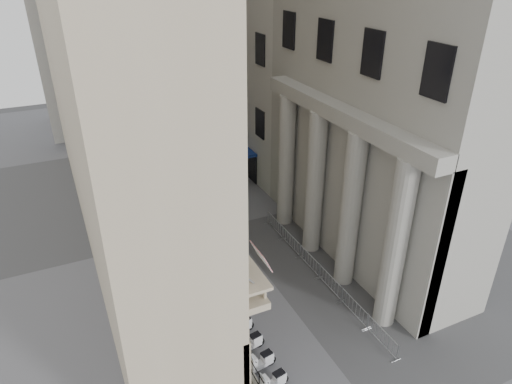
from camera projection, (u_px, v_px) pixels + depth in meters
iron_fence at (179, 247)px, 32.54m from camera, size 0.30×28.00×1.40m
blue_awning at (243, 180)px, 42.13m from camera, size 1.60×3.00×3.00m
flag at (260, 383)px, 22.20m from camera, size 1.00×1.40×8.20m
scooter_2 at (261, 370)px, 22.93m from camera, size 1.47×0.78×1.50m
scooter_3 at (251, 351)px, 24.00m from camera, size 1.47×0.78×1.50m
scooter_4 at (241, 334)px, 25.07m from camera, size 1.47×0.78×1.50m
scooter_5 at (232, 319)px, 26.14m from camera, size 1.47×0.78×1.50m
scooter_6 at (223, 304)px, 27.21m from camera, size 1.47×0.78×1.50m
scooter_7 at (215, 291)px, 28.29m from camera, size 1.47×0.78×1.50m
scooter_8 at (208, 279)px, 29.36m from camera, size 1.47×0.78×1.50m
scooter_9 at (201, 267)px, 30.43m from camera, size 1.47×0.78×1.50m
scooter_10 at (195, 257)px, 31.50m from camera, size 1.47×0.78×1.50m
scooter_11 at (189, 247)px, 32.57m from camera, size 1.47×0.78×1.50m
scooter_12 at (184, 237)px, 33.64m from camera, size 1.47×0.78×1.50m
scooter_13 at (179, 229)px, 34.72m from camera, size 1.47×0.78×1.50m
barrier_0 at (381, 345)px, 24.38m from camera, size 0.60×2.40×1.10m
barrier_1 at (353, 315)px, 26.39m from camera, size 0.60×2.40×1.10m
barrier_2 at (330, 290)px, 28.40m from camera, size 0.60×2.40×1.10m
barrier_3 at (309, 267)px, 30.41m from camera, size 0.60×2.40×1.10m
barrier_4 at (291, 248)px, 32.42m from camera, size 0.60×2.40×1.10m
barrier_5 at (275, 231)px, 34.43m from camera, size 0.60×2.40×1.10m
security_tent at (169, 187)px, 34.81m from camera, size 4.08×4.08×3.32m
street_lamp at (173, 178)px, 32.02m from camera, size 2.42×0.95×7.70m
info_kiosk at (166, 207)px, 35.92m from camera, size 0.35×0.82×1.70m
pedestrian_a at (213, 208)px, 35.90m from camera, size 0.71×0.61×1.66m
pedestrian_b at (196, 175)px, 41.21m from camera, size 0.99×0.90×1.65m
pedestrian_c at (189, 153)px, 45.87m from camera, size 0.94×0.78×1.64m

